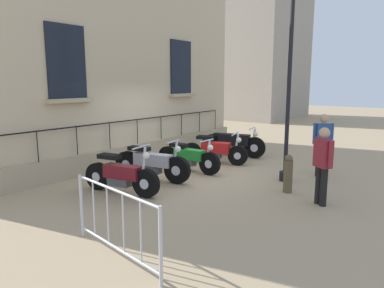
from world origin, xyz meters
TOP-DOWN VIEW (x-y plane):
  - ground_plane at (0.00, 0.00)m, footprint 60.00×60.00m
  - building_facade at (-2.38, -0.00)m, footprint 0.82×10.48m
  - motorcycle_maroon at (0.06, -2.50)m, footprint 1.97×0.68m
  - motorcycle_silver at (-0.18, -1.27)m, footprint 2.19×0.69m
  - motorcycle_green at (0.01, 0.02)m, footprint 2.12×0.62m
  - motorcycle_red at (0.08, 1.27)m, footprint 2.03×0.91m
  - motorcycle_black at (-0.02, 2.53)m, footprint 2.21×0.77m
  - lamppost at (2.59, 0.73)m, footprint 0.32×1.02m
  - crowd_barrier at (2.28, -4.59)m, footprint 2.06×0.36m
  - bollard at (3.03, -0.15)m, footprint 0.20×0.20m
  - pedestrian_standing at (3.19, 1.73)m, footprint 0.46×0.38m
  - pedestrian_walking at (3.89, -0.54)m, footprint 0.45×0.39m
  - distant_building at (-5.70, 15.19)m, footprint 5.40×6.50m

SIDE VIEW (x-z plane):
  - ground_plane at x=0.00m, z-range 0.00..0.00m
  - motorcycle_green at x=0.01m, z-range -0.08..0.88m
  - motorcycle_maroon at x=0.06m, z-range -0.16..0.98m
  - motorcycle_red at x=0.08m, z-range -0.08..0.90m
  - motorcycle_silver at x=-0.18m, z-range -0.11..0.96m
  - bollard at x=3.03m, z-range 0.00..0.88m
  - motorcycle_black at x=-0.02m, z-range -0.05..0.96m
  - crowd_barrier at x=2.28m, z-range 0.04..1.09m
  - pedestrian_walking at x=3.89m, z-range 0.10..1.71m
  - pedestrian_standing at x=3.19m, z-range 0.11..1.78m
  - building_facade at x=-2.38m, z-range -0.09..6.38m
  - lamppost at x=2.59m, z-range 0.77..5.65m
  - distant_building at x=-5.70m, z-range 0.00..11.91m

